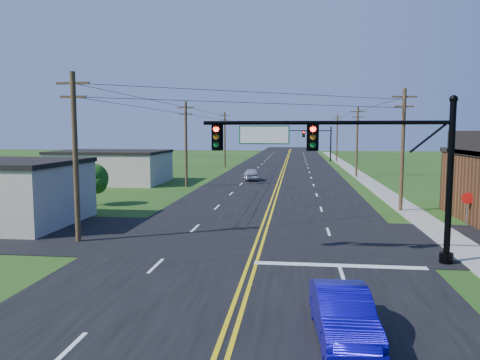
# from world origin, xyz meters

# --- Properties ---
(ground) EXTENTS (260.00, 260.00, 0.00)m
(ground) POSITION_xyz_m (0.00, 0.00, 0.00)
(ground) COLOR #184012
(ground) RESTS_ON ground
(road_main) EXTENTS (16.00, 220.00, 0.04)m
(road_main) POSITION_xyz_m (0.00, 50.00, 0.02)
(road_main) COLOR black
(road_main) RESTS_ON ground
(road_cross) EXTENTS (70.00, 10.00, 0.04)m
(road_cross) POSITION_xyz_m (0.00, 12.00, 0.02)
(road_cross) COLOR black
(road_cross) RESTS_ON ground
(sidewalk) EXTENTS (2.00, 160.00, 0.08)m
(sidewalk) POSITION_xyz_m (10.50, 40.00, 0.04)
(sidewalk) COLOR gray
(sidewalk) RESTS_ON ground
(signal_mast_main) EXTENTS (11.30, 0.60, 7.48)m
(signal_mast_main) POSITION_xyz_m (4.34, 8.00, 4.75)
(signal_mast_main) COLOR black
(signal_mast_main) RESTS_ON ground
(signal_mast_far) EXTENTS (10.98, 0.60, 7.48)m
(signal_mast_far) POSITION_xyz_m (4.44, 80.00, 4.55)
(signal_mast_far) COLOR black
(signal_mast_far) RESTS_ON ground
(cream_bldg_far) EXTENTS (12.20, 9.20, 3.70)m
(cream_bldg_far) POSITION_xyz_m (-19.00, 38.00, 1.86)
(cream_bldg_far) COLOR beige
(cream_bldg_far) RESTS_ON ground
(utility_pole_left_a) EXTENTS (1.80, 0.28, 9.00)m
(utility_pole_left_a) POSITION_xyz_m (-9.50, 10.00, 4.72)
(utility_pole_left_a) COLOR #3B291B
(utility_pole_left_a) RESTS_ON ground
(utility_pole_left_b) EXTENTS (1.80, 0.28, 9.00)m
(utility_pole_left_b) POSITION_xyz_m (-9.50, 35.00, 4.72)
(utility_pole_left_b) COLOR #3B291B
(utility_pole_left_b) RESTS_ON ground
(utility_pole_left_c) EXTENTS (1.80, 0.28, 9.00)m
(utility_pole_left_c) POSITION_xyz_m (-9.50, 62.00, 4.72)
(utility_pole_left_c) COLOR #3B291B
(utility_pole_left_c) RESTS_ON ground
(utility_pole_right_a) EXTENTS (1.80, 0.28, 9.00)m
(utility_pole_right_a) POSITION_xyz_m (9.80, 22.00, 4.72)
(utility_pole_right_a) COLOR #3B291B
(utility_pole_right_a) RESTS_ON ground
(utility_pole_right_b) EXTENTS (1.80, 0.28, 9.00)m
(utility_pole_right_b) POSITION_xyz_m (9.80, 48.00, 4.72)
(utility_pole_right_b) COLOR #3B291B
(utility_pole_right_b) RESTS_ON ground
(utility_pole_right_c) EXTENTS (1.80, 0.28, 9.00)m
(utility_pole_right_c) POSITION_xyz_m (9.80, 78.00, 4.72)
(utility_pole_right_c) COLOR #3B291B
(utility_pole_right_c) RESTS_ON ground
(tree_right_back) EXTENTS (3.00, 3.00, 4.10)m
(tree_right_back) POSITION_xyz_m (16.00, 26.00, 2.60)
(tree_right_back) COLOR #3B291B
(tree_right_back) RESTS_ON ground
(tree_left) EXTENTS (2.40, 2.40, 3.37)m
(tree_left) POSITION_xyz_m (-14.00, 22.00, 2.16)
(tree_left) COLOR #3B291B
(tree_left) RESTS_ON ground
(blue_car) EXTENTS (1.84, 4.44, 1.43)m
(blue_car) POSITION_xyz_m (3.44, -0.33, 0.71)
(blue_car) COLOR #0F07A1
(blue_car) RESTS_ON ground
(distant_car) EXTENTS (2.40, 4.45, 1.44)m
(distant_car) POSITION_xyz_m (-3.29, 42.33, 0.72)
(distant_car) COLOR silver
(distant_car) RESTS_ON ground
(stop_sign) EXTENTS (0.73, 0.27, 2.12)m
(stop_sign) POSITION_xyz_m (12.74, 16.98, 1.53)
(stop_sign) COLOR slate
(stop_sign) RESTS_ON ground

